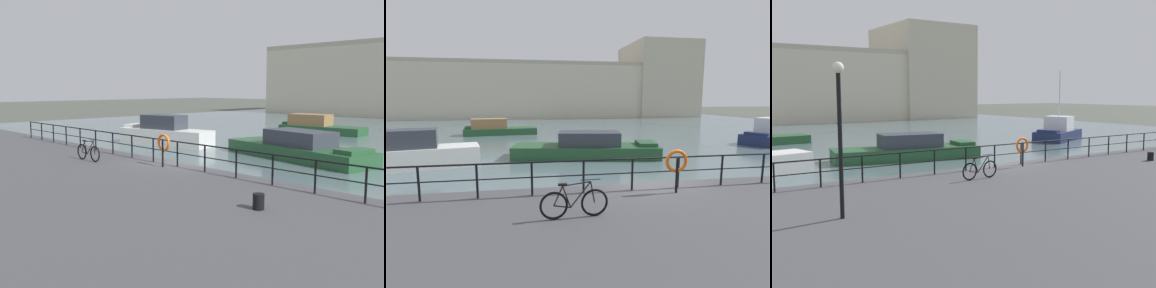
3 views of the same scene
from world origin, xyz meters
TOP-DOWN VIEW (x-y plane):
  - ground_plane at (0.00, 0.00)m, footprint 240.00×240.00m
  - water_basin at (0.00, 30.20)m, footprint 80.00×60.00m
  - quay_promenade at (0.00, -6.50)m, footprint 56.00×13.00m
  - harbor_building at (6.58, 56.29)m, footprint 64.67×16.82m
  - moored_small_launch at (-0.24, 9.68)m, footprint 10.03×4.46m
  - moored_white_yacht at (16.97, 12.91)m, footprint 6.63×4.98m
  - quay_railing at (-0.12, -0.75)m, footprint 27.79×0.07m
  - parked_bicycle at (-3.19, -2.72)m, footprint 1.77×0.15m
  - mooring_bollard at (7.15, -3.49)m, footprint 0.32×0.32m
  - life_ring_stand at (0.36, -1.22)m, footprint 0.75×0.16m
  - quay_lamp_post at (-9.80, -5.34)m, footprint 0.32×0.32m

SIDE VIEW (x-z plane):
  - ground_plane at x=0.00m, z-range 0.00..0.00m
  - water_basin at x=0.00m, z-range 0.00..0.01m
  - quay_promenade at x=0.00m, z-range 0.00..0.97m
  - moored_small_launch at x=-0.24m, z-range -0.21..1.53m
  - moored_white_yacht at x=16.97m, z-range -2.41..4.03m
  - mooring_bollard at x=7.15m, z-range 0.97..1.41m
  - parked_bicycle at x=-3.19m, z-range 0.87..1.85m
  - quay_railing at x=-0.12m, z-range 1.17..2.25m
  - life_ring_stand at x=0.36m, z-range 1.25..2.64m
  - quay_lamp_post at x=-9.80m, z-range 1.60..5.96m
  - harbor_building at x=6.58m, z-range -2.05..13.94m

